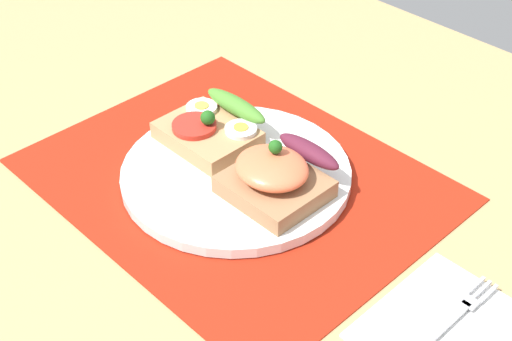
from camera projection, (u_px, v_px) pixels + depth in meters
ground_plane at (236, 192)px, 79.22cm from camera, size 120.00×90.00×3.20cm
placemat at (236, 179)px, 78.14cm from camera, size 40.85×32.62×0.30cm
plate at (236, 173)px, 77.69cm from camera, size 24.07×24.07×1.16cm
sandwich_egg_tomato at (212, 128)px, 80.62cm from camera, size 10.18×9.23×4.12cm
sandwich_salmon at (278, 175)px, 73.30cm from camera, size 9.31×9.99×5.70cm
napkin at (451, 331)px, 61.89cm from camera, size 12.58×13.82×0.60cm
fork at (447, 323)px, 62.05cm from camera, size 1.62×14.40×0.32cm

